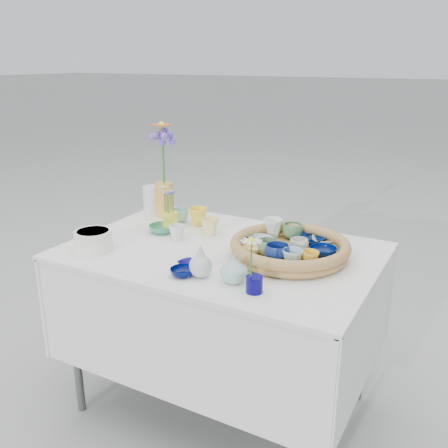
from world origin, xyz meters
The scene contains 34 objects.
ground centered at (0.00, 0.00, 0.00)m, with size 80.00×80.00×0.00m, color #999998.
display_table centered at (0.00, 0.00, 0.00)m, with size 1.26×0.86×0.77m, color white, non-canonical shape.
wicker_tray centered at (0.28, 0.05, 0.80)m, with size 0.47×0.47×0.08m, color olive, non-canonical shape.
tray_ceramic_0 centered at (0.31, 0.20, 0.80)m, with size 0.12×0.12×0.03m, color #011041.
tray_ceramic_1 centered at (0.40, 0.09, 0.80)m, with size 0.11×0.11×0.03m, color #001255.
tray_ceramic_2 centered at (0.39, -0.04, 0.81)m, with size 0.07×0.07×0.06m, color yellow.
tray_ceramic_3 centered at (0.32, 0.00, 0.80)m, with size 0.12×0.12×0.04m, color #5EA080.
tray_ceramic_4 centered at (0.21, -0.01, 0.82)m, with size 0.08×0.08×0.06m, color slate.
tray_ceramic_5 centered at (0.14, 0.08, 0.80)m, with size 0.10×0.10×0.03m, color #9DBDB8.
tray_ceramic_6 centered at (0.14, 0.20, 0.82)m, with size 0.09×0.09×0.08m, color white.
tray_ceramic_7 centered at (0.31, 0.07, 0.81)m, with size 0.08×0.08×0.06m, color silver.
tray_ceramic_8 centered at (0.36, 0.23, 0.80)m, with size 0.10×0.10×0.02m, color #B6EBFF.
tray_ceramic_9 centered at (0.27, -0.07, 0.82)m, with size 0.10×0.10×0.07m, color navy.
tray_ceramic_10 centered at (0.15, -0.01, 0.80)m, with size 0.08×0.08×0.03m, color #FFCD6C.
tray_ceramic_11 centered at (0.34, -0.08, 0.82)m, with size 0.08×0.08×0.07m, color #9EC2BC.
tray_ceramic_12 centered at (0.23, 0.21, 0.82)m, with size 0.08×0.08×0.07m, color #497F52.
loose_ceramic_0 centered at (-0.25, 0.22, 0.81)m, with size 0.09×0.09×0.08m, color yellow.
loose_ceramic_1 centered at (-0.14, 0.14, 0.80)m, with size 0.08×0.08×0.08m, color #FCE787.
loose_ceramic_2 centered at (-0.34, 0.05, 0.78)m, with size 0.12×0.12×0.04m, color #338260.
loose_ceramic_3 centered at (-0.23, 0.01, 0.80)m, with size 0.07×0.07×0.07m, color silver.
loose_ceramic_4 centered at (-0.03, -0.21, 0.77)m, with size 0.08×0.08×0.02m, color #090257.
loose_ceramic_5 centered at (-0.36, 0.23, 0.80)m, with size 0.08×0.08×0.06m, color #8AD2C2.
loose_ceramic_6 centered at (0.00, -0.30, 0.78)m, with size 0.09×0.09×0.03m, color #000948.
fluted_bowl centered at (-0.46, -0.25, 0.81)m, with size 0.16×0.16×0.08m, color white, non-canonical shape.
bud_vase_paleblue centered at (0.07, -0.28, 0.83)m, with size 0.08×0.08×0.13m, color #B5BEC8, non-canonical shape.
bud_vase_seafoam centered at (0.19, -0.26, 0.82)m, with size 0.10×0.10×0.10m, color #97C1B6.
bud_vase_cobalt centered at (0.29, -0.30, 0.79)m, with size 0.06×0.06×0.06m, color #060153.
single_daisy centered at (0.28, -0.30, 0.89)m, with size 0.08×0.08×0.15m, color white, non-canonical shape.
tall_vase_yellow centered at (-0.47, 0.27, 0.85)m, with size 0.09×0.09×0.17m, color gold.
gerbera centered at (-0.48, 0.28, 1.08)m, with size 0.12×0.12×0.30m, color orange, non-canonical shape.
hydrangea centered at (-0.47, 0.28, 1.04)m, with size 0.09×0.09×0.31m, color #6B4FB4, non-canonical shape.
white_pitcher centered at (-0.57, 0.30, 0.83)m, with size 0.14×0.10×0.13m, color silver, non-canonical shape.
daisy_cup centered at (-0.34, 0.12, 0.80)m, with size 0.07×0.07×0.08m, color yellow.
daisy_posy centered at (-0.34, 0.12, 0.91)m, with size 0.08×0.08×0.13m, color silver, non-canonical shape.
Camera 1 is at (0.93, -1.68, 1.52)m, focal length 40.00 mm.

